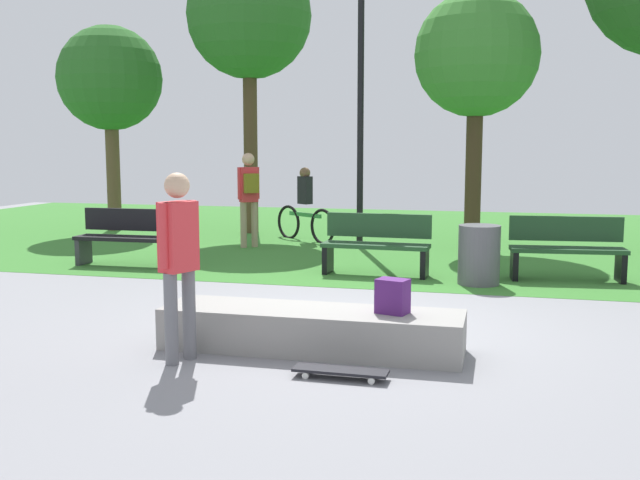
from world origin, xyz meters
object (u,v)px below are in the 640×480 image
tree_broad_elm (249,18)px  trash_bin (479,255)px  skateboard_by_ledge (340,371)px  park_bench_near_lamppost (567,247)px  cyclist_on_bicycle (305,210)px  skater_performing_trick (179,252)px  tree_slender_maple (476,57)px  tree_young_birch (110,80)px  backpack_on_ledge (393,296)px  park_bench_far_right (126,236)px  pedestrian_with_backpack (249,191)px  lamp_post (361,90)px  concrete_ledge (311,330)px  park_bench_center_lawn (376,243)px

tree_broad_elm → trash_bin: 8.28m
skateboard_by_ledge → park_bench_near_lamppost: park_bench_near_lamppost is taller
park_bench_near_lamppost → cyclist_on_bicycle: cyclist_on_bicycle is taller
skater_performing_trick → park_bench_near_lamppost: skater_performing_trick is taller
tree_broad_elm → tree_slender_maple: size_ratio=1.26×
tree_young_birch → backpack_on_ledge: bearing=-47.9°
skateboard_by_ledge → park_bench_far_right: bearing=133.6°
park_bench_far_right → cyclist_on_bicycle: (2.00, 3.67, 0.15)m
skater_performing_trick → trash_bin: bearing=60.6°
backpack_on_ledge → skater_performing_trick: (-1.81, -0.66, 0.44)m
backpack_on_ledge → cyclist_on_bicycle: cyclist_on_bicycle is taller
park_bench_near_lamppost → pedestrian_with_backpack: pedestrian_with_backpack is taller
tree_young_birch → cyclist_on_bicycle: (4.72, -0.75, -2.75)m
pedestrian_with_backpack → park_bench_far_right: bearing=-117.2°
tree_broad_elm → tree_young_birch: bearing=-175.6°
lamp_post → pedestrian_with_backpack: size_ratio=2.76×
skateboard_by_ledge → tree_slender_maple: size_ratio=0.17×
park_bench_near_lamppost → tree_young_birch: size_ratio=0.36×
backpack_on_ledge → park_bench_near_lamppost: 4.77m
skateboard_by_ledge → cyclist_on_bicycle: 8.91m
skater_performing_trick → park_bench_near_lamppost: size_ratio=1.04×
park_bench_near_lamppost → tree_slender_maple: tree_slender_maple is taller
tree_young_birch → cyclist_on_bicycle: tree_young_birch is taller
park_bench_near_lamppost → cyclist_on_bicycle: (-4.80, 3.33, 0.15)m
pedestrian_with_backpack → skater_performing_trick: bearing=-75.4°
backpack_on_ledge → tree_broad_elm: 10.59m
backpack_on_ledge → cyclist_on_bicycle: size_ratio=0.21×
concrete_ledge → trash_bin: size_ratio=3.43×
backpack_on_ledge → park_bench_center_lawn: (-0.85, 4.15, -0.08)m
skateboard_by_ledge → park_bench_center_lawn: park_bench_center_lawn is taller
backpack_on_ledge → concrete_ledge: bearing=-161.4°
skater_performing_trick → park_bench_far_right: skater_performing_trick is taller
concrete_ledge → park_bench_near_lamppost: size_ratio=1.75×
park_bench_far_right → tree_slender_maple: tree_slender_maple is taller
park_bench_far_right → tree_young_birch: 5.95m
concrete_ledge → backpack_on_ledge: (0.77, 0.03, 0.36)m
skateboard_by_ledge → park_bench_far_right: park_bench_far_right is taller
backpack_on_ledge → park_bench_near_lamppost: size_ratio=0.20×
park_bench_center_lawn → trash_bin: park_bench_center_lawn is taller
tree_broad_elm → lamp_post: 3.68m
tree_young_birch → tree_slender_maple: (8.06, -0.76, 0.20)m
tree_slender_maple → pedestrian_with_backpack: (-4.09, -1.24, -2.50)m
skateboard_by_ledge → lamp_post: lamp_post is taller
park_bench_far_right → tree_broad_elm: tree_broad_elm is taller
park_bench_near_lamppost → cyclist_on_bicycle: bearing=145.3°
concrete_ledge → cyclist_on_bicycle: bearing=105.5°
tree_young_birch → trash_bin: size_ratio=5.50×
concrete_ledge → tree_young_birch: tree_young_birch is taller
park_bench_far_right → cyclist_on_bicycle: bearing=61.4°
concrete_ledge → lamp_post: 7.58m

